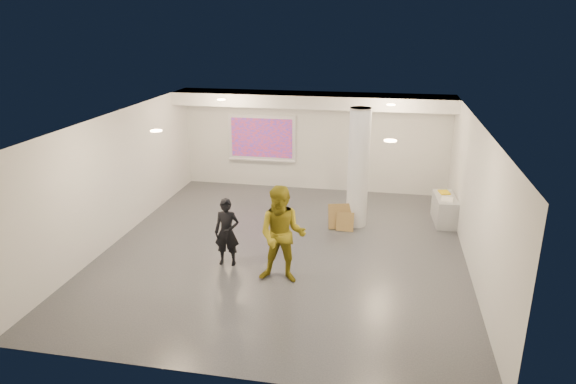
% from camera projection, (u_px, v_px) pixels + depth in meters
% --- Properties ---
extents(floor, '(8.00, 9.00, 0.01)m').
position_uv_depth(floor, '(285.00, 249.00, 11.75)').
color(floor, '#37393F').
rests_on(floor, ground).
extents(ceiling, '(8.00, 9.00, 0.01)m').
position_uv_depth(ceiling, '(284.00, 119.00, 10.79)').
color(ceiling, silver).
rests_on(ceiling, floor).
extents(wall_back, '(8.00, 0.01, 3.00)m').
position_uv_depth(wall_back, '(314.00, 141.00, 15.45)').
color(wall_back, silver).
rests_on(wall_back, floor).
extents(wall_front, '(8.00, 0.01, 3.00)m').
position_uv_depth(wall_front, '(221.00, 287.00, 7.09)').
color(wall_front, silver).
rests_on(wall_front, floor).
extents(wall_left, '(0.01, 9.00, 3.00)m').
position_uv_depth(wall_left, '(117.00, 177.00, 11.99)').
color(wall_left, silver).
rests_on(wall_left, floor).
extents(wall_right, '(0.01, 9.00, 3.00)m').
position_uv_depth(wall_right, '(475.00, 199.00, 10.55)').
color(wall_right, silver).
rests_on(wall_right, floor).
extents(soffit_band, '(8.00, 1.10, 0.36)m').
position_uv_depth(soffit_band, '(312.00, 100.00, 14.52)').
color(soffit_band, white).
rests_on(soffit_band, ceiling).
extents(downlight_nw, '(0.22, 0.22, 0.02)m').
position_uv_depth(downlight_nw, '(221.00, 100.00, 13.51)').
color(downlight_nw, '#FFCD94').
rests_on(downlight_nw, ceiling).
extents(downlight_ne, '(0.22, 0.22, 0.02)m').
position_uv_depth(downlight_ne, '(391.00, 105.00, 12.72)').
color(downlight_ne, '#FFCD94').
rests_on(downlight_ne, ceiling).
extents(downlight_sw, '(0.22, 0.22, 0.02)m').
position_uv_depth(downlight_sw, '(156.00, 131.00, 9.80)').
color(downlight_sw, '#FFCD94').
rests_on(downlight_sw, ceiling).
extents(downlight_se, '(0.22, 0.22, 0.02)m').
position_uv_depth(downlight_se, '(390.00, 141.00, 9.00)').
color(downlight_se, '#FFCD94').
rests_on(downlight_se, ceiling).
extents(column, '(0.52, 0.52, 3.00)m').
position_uv_depth(column, '(358.00, 168.00, 12.67)').
color(column, silver).
rests_on(column, floor).
extents(projection_screen, '(2.10, 0.13, 1.42)m').
position_uv_depth(projection_screen, '(262.00, 138.00, 15.69)').
color(projection_screen, white).
rests_on(projection_screen, wall_back).
extents(credenza, '(0.57, 1.23, 0.70)m').
position_uv_depth(credenza, '(444.00, 209.00, 13.19)').
color(credenza, '#9EA1A3').
rests_on(credenza, floor).
extents(papers_stack, '(0.35, 0.41, 0.02)m').
position_uv_depth(papers_stack, '(447.00, 199.00, 12.85)').
color(papers_stack, white).
rests_on(papers_stack, credenza).
extents(postit_pad, '(0.31, 0.38, 0.03)m').
position_uv_depth(postit_pad, '(444.00, 192.00, 13.35)').
color(postit_pad, yellow).
rests_on(postit_pad, credenza).
extents(cardboard_back, '(0.62, 0.37, 0.63)m').
position_uv_depth(cardboard_back, '(340.00, 216.00, 12.84)').
color(cardboard_back, olive).
rests_on(cardboard_back, floor).
extents(cardboard_front, '(0.43, 0.19, 0.46)m').
position_uv_depth(cardboard_front, '(345.00, 222.00, 12.71)').
color(cardboard_front, olive).
rests_on(cardboard_front, floor).
extents(woman, '(0.55, 0.37, 1.47)m').
position_uv_depth(woman, '(227.00, 232.00, 10.83)').
color(woman, black).
rests_on(woman, floor).
extents(man, '(0.97, 0.76, 1.99)m').
position_uv_depth(man, '(282.00, 235.00, 10.04)').
color(man, olive).
rests_on(man, floor).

